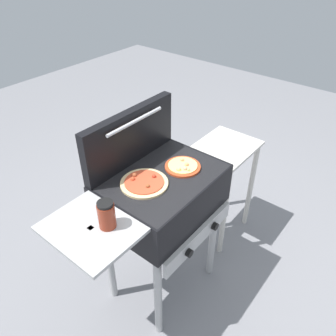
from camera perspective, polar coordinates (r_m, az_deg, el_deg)
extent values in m
plane|color=gray|center=(2.40, -0.79, -18.73)|extent=(8.00, 8.00, 0.00)
cube|color=black|center=(1.82, -0.99, -4.30)|extent=(0.64, 0.48, 0.24)
cube|color=black|center=(1.75, -1.03, -1.38)|extent=(0.61, 0.46, 0.01)
cube|color=#A8A8A8|center=(1.51, -12.99, -10.09)|extent=(0.32, 0.41, 0.02)
cube|color=#A8A8A8|center=(1.59, -12.45, -12.89)|extent=(0.02, 0.02, 0.24)
cube|color=#A8A8A8|center=(1.83, 5.26, -11.57)|extent=(0.58, 0.02, 0.10)
cylinder|color=black|center=(1.75, 3.63, -14.20)|extent=(0.04, 0.02, 0.04)
cylinder|color=black|center=(1.89, 7.97, -9.77)|extent=(0.04, 0.02, 0.04)
cylinder|color=#A8A8A8|center=(1.94, -1.70, -20.98)|extent=(0.04, 0.04, 0.66)
cylinder|color=#A8A8A8|center=(2.21, 7.58, -11.70)|extent=(0.04, 0.04, 0.66)
cylinder|color=#A8A8A8|center=(2.11, -9.88, -15.25)|extent=(0.04, 0.04, 0.66)
cylinder|color=#A8A8A8|center=(2.36, -0.23, -7.52)|extent=(0.04, 0.04, 0.66)
cube|color=black|center=(1.78, -6.42, 5.20)|extent=(0.63, 0.05, 0.30)
cylinder|color=#B7B7BC|center=(1.70, -5.57, 7.92)|extent=(0.38, 0.02, 0.02)
cylinder|color=#C64723|center=(1.80, 2.52, 0.22)|extent=(0.19, 0.19, 0.01)
cylinder|color=#EDD17A|center=(1.79, 2.52, 0.46)|extent=(0.16, 0.16, 0.01)
sphere|color=#F2E781|center=(1.75, 1.82, -0.22)|extent=(0.02, 0.02, 0.02)
sphere|color=#E3E77D|center=(1.75, 3.49, -0.31)|extent=(0.02, 0.02, 0.02)
sphere|color=#F1A984|center=(1.76, 2.91, -0.11)|extent=(0.02, 0.02, 0.02)
sphere|color=#F2A064|center=(1.79, 3.18, 0.61)|extent=(0.02, 0.02, 0.02)
sphere|color=tan|center=(1.82, 2.41, 1.40)|extent=(0.02, 0.02, 0.02)
cylinder|color=beige|center=(1.69, -4.05, -2.60)|extent=(0.24, 0.24, 0.01)
cylinder|color=#D14C2D|center=(1.68, -4.06, -2.36)|extent=(0.20, 0.20, 0.01)
sphere|color=#C64A2A|center=(1.69, -6.00, -1.86)|extent=(0.02, 0.02, 0.02)
sphere|color=#9E5029|center=(1.64, -3.45, -3.10)|extent=(0.02, 0.02, 0.02)
sphere|color=#C63D25|center=(1.70, -2.40, -1.41)|extent=(0.02, 0.02, 0.02)
sphere|color=#9F4C2B|center=(1.72, -5.70, -1.22)|extent=(0.02, 0.02, 0.02)
cylinder|color=maroon|center=(1.45, -10.37, -7.96)|extent=(0.08, 0.08, 0.12)
cylinder|color=black|center=(1.41, -10.65, -6.01)|extent=(0.07, 0.07, 0.01)
cube|color=beige|center=(2.28, 9.69, 3.49)|extent=(0.44, 0.36, 0.02)
cylinder|color=beige|center=(2.33, 9.51, -7.68)|extent=(0.04, 0.04, 0.74)
cylinder|color=beige|center=(2.59, 13.86, -3.06)|extent=(0.04, 0.04, 0.74)
cylinder|color=beige|center=(2.44, 3.48, -4.72)|extent=(0.04, 0.04, 0.74)
cylinder|color=beige|center=(2.69, 8.25, -0.60)|extent=(0.04, 0.04, 0.74)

